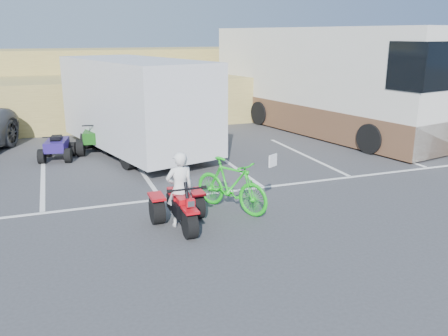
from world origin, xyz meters
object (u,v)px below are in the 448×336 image
object	(u,v)px
cargo_trailer	(136,103)
quad_atv_green	(98,152)
rv_motorhome	(321,87)
quad_atv_blue	(58,159)
green_dirt_bike	(231,185)
rider	(180,189)
red_trike_atv	(183,228)

from	to	relation	value
cargo_trailer	quad_atv_green	xyz separation A→B (m)	(-1.26, 0.62, -1.67)
cargo_trailer	rv_motorhome	bearing A→B (deg)	-5.78
quad_atv_blue	quad_atv_green	xyz separation A→B (m)	(1.29, 0.62, 0.00)
cargo_trailer	rv_motorhome	size ratio (longest dim) A/B	0.61
green_dirt_bike	quad_atv_green	distance (m)	7.11
quad_atv_blue	quad_atv_green	world-z (taller)	quad_atv_green
rider	rv_motorhome	size ratio (longest dim) A/B	0.14
rv_motorhome	quad_atv_blue	bearing A→B (deg)	175.44
rider	rv_motorhome	xyz separation A→B (m)	(8.04, 7.93, 0.96)
red_trike_atv	rider	bearing A→B (deg)	90.00
green_dirt_bike	quad_atv_blue	world-z (taller)	green_dirt_bike
rider	cargo_trailer	world-z (taller)	cargo_trailer
green_dirt_bike	rv_motorhome	bearing A→B (deg)	17.47
rider	cargo_trailer	size ratio (longest dim) A/B	0.22
cargo_trailer	rider	bearing A→B (deg)	-108.23
green_dirt_bike	quad_atv_green	xyz separation A→B (m)	(-2.29, 6.70, -0.60)
rv_motorhome	quad_atv_green	xyz separation A→B (m)	(-9.03, -0.77, -1.75)
rider	cargo_trailer	distance (m)	6.61
rider	quad_atv_blue	bearing A→B (deg)	-71.12
rider	quad_atv_green	distance (m)	7.27
green_dirt_bike	quad_atv_blue	distance (m)	7.08
quad_atv_blue	quad_atv_green	bearing A→B (deg)	37.05
green_dirt_bike	red_trike_atv	bearing A→B (deg)	174.67
red_trike_atv	rv_motorhome	bearing A→B (deg)	44.78
green_dirt_bike	rv_motorhome	xyz separation A→B (m)	(6.74, 7.47, 1.16)
rider	red_trike_atv	bearing A→B (deg)	90.00
rider	rv_motorhome	distance (m)	11.33
red_trike_atv	cargo_trailer	bearing A→B (deg)	87.35
red_trike_atv	green_dirt_bike	world-z (taller)	green_dirt_bike
rider	cargo_trailer	xyz separation A→B (m)	(0.27, 6.54, 0.88)
rv_motorhome	green_dirt_bike	bearing A→B (deg)	-144.27
cargo_trailer	rv_motorhome	distance (m)	7.89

